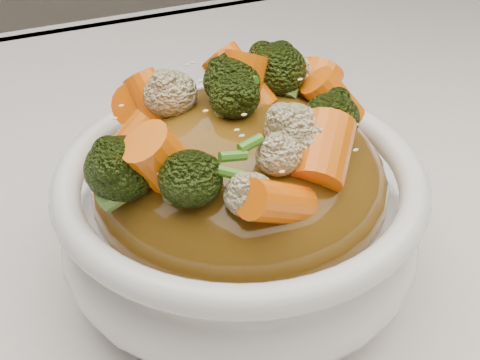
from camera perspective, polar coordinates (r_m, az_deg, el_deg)
name	(u,v)px	position (r m, az deg, el deg)	size (l,w,h in m)	color
tablecloth	(301,303)	(0.44, 4.74, -9.52)	(1.20, 0.80, 0.04)	silver
bowl	(240,223)	(0.40, 0.00, -3.39)	(0.20, 0.20, 0.08)	white
sauce_base	(240,184)	(0.39, 0.00, -0.33)	(0.16, 0.16, 0.09)	brown
carrots	(240,90)	(0.36, 0.00, 7.00)	(0.16, 0.16, 0.05)	orange
broccoli	(240,92)	(0.36, 0.00, 6.87)	(0.16, 0.16, 0.04)	black
cauliflower	(240,95)	(0.36, 0.00, 6.62)	(0.16, 0.16, 0.03)	beige
scallions	(240,88)	(0.36, 0.00, 7.13)	(0.12, 0.12, 0.02)	#3C7C1C
sesame_seeds	(240,88)	(0.36, 0.00, 7.13)	(0.14, 0.14, 0.01)	#F5E5AE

